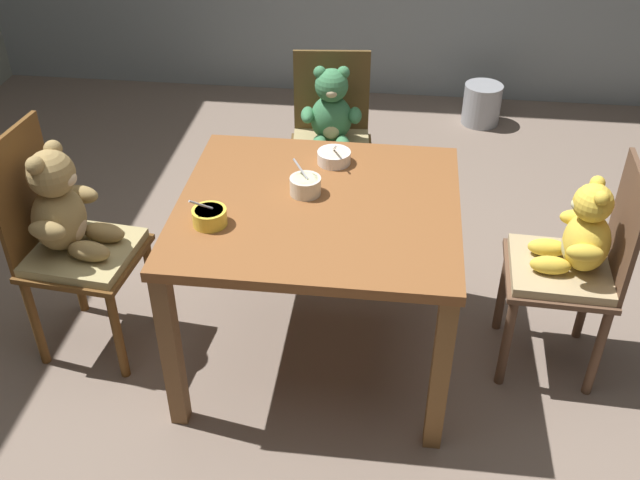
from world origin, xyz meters
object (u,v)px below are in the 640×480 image
object	(u,v)px
porridge_bowl_cream_center	(305,185)
teddy_chair_near_right	(577,252)
dining_table	(318,225)
porridge_bowl_white_far_center	(334,157)
porridge_bowl_yellow_near_left	(210,216)
teddy_chair_near_left	(66,224)
teddy_chair_far_center	(331,129)
metal_pail	(482,104)

from	to	relation	value
porridge_bowl_cream_center	teddy_chair_near_right	bearing A→B (deg)	-0.29
dining_table	teddy_chair_near_right	bearing A→B (deg)	3.16
porridge_bowl_white_far_center	porridge_bowl_yellow_near_left	world-z (taller)	porridge_bowl_yellow_near_left
dining_table	porridge_bowl_white_far_center	distance (m)	0.31
teddy_chair_near_left	teddy_chair_far_center	xyz separation A→B (m)	(0.88, 0.95, -0.03)
teddy_chair_far_center	porridge_bowl_white_far_center	bearing A→B (deg)	1.31
porridge_bowl_white_far_center	metal_pail	xyz separation A→B (m)	(0.74, 1.86, -0.60)
porridge_bowl_yellow_near_left	teddy_chair_near_right	bearing A→B (deg)	10.10
teddy_chair_near_right	teddy_chair_far_center	bearing A→B (deg)	-38.40
teddy_chair_near_right	dining_table	bearing A→B (deg)	5.60
dining_table	teddy_chair_near_right	xyz separation A→B (m)	(0.93, 0.05, -0.08)
teddy_chair_near_right	teddy_chair_near_left	distance (m)	1.86
teddy_chair_near_right	metal_pail	xyz separation A→B (m)	(-0.16, 2.10, -0.40)
teddy_chair_near_left	porridge_bowl_cream_center	bearing A→B (deg)	12.60
teddy_chair_near_left	metal_pail	bearing A→B (deg)	58.03
porridge_bowl_white_far_center	teddy_chair_near_right	bearing A→B (deg)	-14.82
teddy_chair_far_center	porridge_bowl_cream_center	distance (m)	0.86
porridge_bowl_white_far_center	teddy_chair_far_center	bearing A→B (deg)	97.01
teddy_chair_near_right	teddy_chair_near_left	world-z (taller)	teddy_chair_near_left
teddy_chair_far_center	porridge_bowl_cream_center	world-z (taller)	teddy_chair_far_center
teddy_chair_far_center	porridge_bowl_cream_center	size ratio (longest dim) A/B	7.18
teddy_chair_near_right	teddy_chair_near_left	xyz separation A→B (m)	(-1.86, -0.10, 0.04)
teddy_chair_near_right	porridge_bowl_yellow_near_left	size ratio (longest dim) A/B	7.49
porridge_bowl_cream_center	porridge_bowl_yellow_near_left	bearing A→B (deg)	-141.55
teddy_chair_near_right	porridge_bowl_yellow_near_left	distance (m)	1.31
teddy_chair_near_left	dining_table	bearing A→B (deg)	8.77
dining_table	porridge_bowl_yellow_near_left	size ratio (longest dim) A/B	8.50
teddy_chair_far_center	porridge_bowl_white_far_center	size ratio (longest dim) A/B	6.29
porridge_bowl_cream_center	teddy_chair_near_left	bearing A→B (deg)	-173.00
teddy_chair_near_left	teddy_chair_far_center	bearing A→B (deg)	52.69
dining_table	porridge_bowl_cream_center	size ratio (longest dim) A/B	8.30
teddy_chair_near_left	porridge_bowl_white_far_center	xyz separation A→B (m)	(0.95, 0.34, 0.16)
teddy_chair_near_right	porridge_bowl_white_far_center	xyz separation A→B (m)	(-0.90, 0.24, 0.20)
teddy_chair_far_center	metal_pail	xyz separation A→B (m)	(0.81, 1.25, -0.41)
porridge_bowl_cream_center	porridge_bowl_white_far_center	size ratio (longest dim) A/B	0.88
teddy_chair_near_left	porridge_bowl_yellow_near_left	size ratio (longest dim) A/B	7.97
teddy_chair_near_right	metal_pail	distance (m)	2.14
teddy_chair_far_center	teddy_chair_near_right	bearing A→B (deg)	43.46
teddy_chair_near_left	porridge_bowl_white_far_center	bearing A→B (deg)	25.28
porridge_bowl_cream_center	metal_pail	distance (m)	2.33
teddy_chair_far_center	porridge_bowl_yellow_near_left	world-z (taller)	teddy_chair_far_center
teddy_chair_far_center	porridge_bowl_yellow_near_left	bearing A→B (deg)	-21.10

